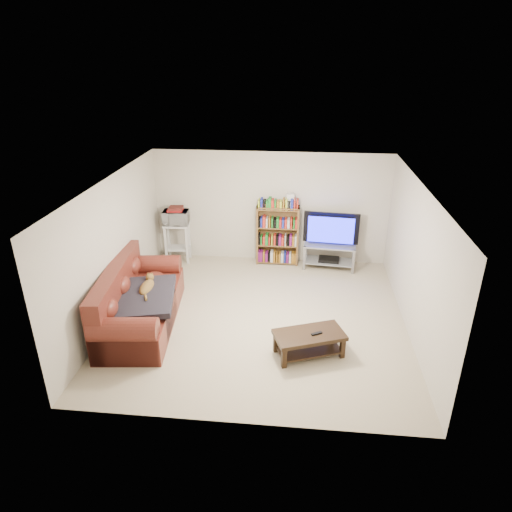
# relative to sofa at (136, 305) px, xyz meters

# --- Properties ---
(floor) EXTENTS (5.00, 5.00, 0.00)m
(floor) POSITION_rel_sofa_xyz_m (2.06, 0.38, -0.36)
(floor) COLOR #C4B492
(floor) RESTS_ON ground
(ceiling) EXTENTS (5.00, 5.00, 0.00)m
(ceiling) POSITION_rel_sofa_xyz_m (2.06, 0.38, 2.04)
(ceiling) COLOR white
(ceiling) RESTS_ON ground
(wall_back) EXTENTS (5.00, 0.00, 5.00)m
(wall_back) POSITION_rel_sofa_xyz_m (2.06, 2.88, 0.84)
(wall_back) COLOR beige
(wall_back) RESTS_ON ground
(wall_front) EXTENTS (5.00, 0.00, 5.00)m
(wall_front) POSITION_rel_sofa_xyz_m (2.06, -2.12, 0.84)
(wall_front) COLOR beige
(wall_front) RESTS_ON ground
(wall_left) EXTENTS (0.00, 5.00, 5.00)m
(wall_left) POSITION_rel_sofa_xyz_m (-0.44, 0.38, 0.84)
(wall_left) COLOR beige
(wall_left) RESTS_ON ground
(wall_right) EXTENTS (0.00, 5.00, 5.00)m
(wall_right) POSITION_rel_sofa_xyz_m (4.56, 0.38, 0.84)
(wall_right) COLOR beige
(wall_right) RESTS_ON ground
(sofa) EXTENTS (1.31, 2.54, 1.04)m
(sofa) POSITION_rel_sofa_xyz_m (0.00, 0.00, 0.00)
(sofa) COLOR maroon
(sofa) RESTS_ON floor
(blanket) EXTENTS (1.16, 1.38, 0.20)m
(blanket) POSITION_rel_sofa_xyz_m (0.21, -0.14, 0.24)
(blanket) COLOR black
(blanket) RESTS_ON sofa
(cat) EXTENTS (0.33, 0.69, 0.20)m
(cat) POSITION_rel_sofa_xyz_m (0.19, 0.08, 0.30)
(cat) COLOR brown
(cat) RESTS_ON sofa
(coffee_table) EXTENTS (1.17, 0.87, 0.38)m
(coffee_table) POSITION_rel_sofa_xyz_m (2.91, -0.60, -0.09)
(coffee_table) COLOR black
(coffee_table) RESTS_ON floor
(remote) EXTENTS (0.17, 0.13, 0.02)m
(remote) POSITION_rel_sofa_xyz_m (3.02, -0.61, 0.04)
(remote) COLOR black
(remote) RESTS_ON coffee_table
(tv_stand) EXTENTS (1.12, 0.58, 0.54)m
(tv_stand) POSITION_rel_sofa_xyz_m (3.34, 2.54, 0.01)
(tv_stand) COLOR #999EA3
(tv_stand) RESTS_ON floor
(television) EXTENTS (1.17, 0.26, 0.67)m
(television) POSITION_rel_sofa_xyz_m (3.34, 2.54, 0.52)
(television) COLOR black
(television) RESTS_ON tv_stand
(dvd_player) EXTENTS (0.46, 0.34, 0.06)m
(dvd_player) POSITION_rel_sofa_xyz_m (3.34, 2.54, -0.17)
(dvd_player) COLOR black
(dvd_player) RESTS_ON tv_stand
(bookshelf) EXTENTS (0.90, 0.28, 1.30)m
(bookshelf) POSITION_rel_sofa_xyz_m (2.23, 2.67, 0.31)
(bookshelf) COLOR brown
(bookshelf) RESTS_ON floor
(shelf_clutter) EXTENTS (0.66, 0.20, 0.28)m
(shelf_clutter) POSITION_rel_sofa_xyz_m (2.33, 2.68, 1.05)
(shelf_clutter) COLOR silver
(shelf_clutter) RESTS_ON bookshelf
(microwave_stand) EXTENTS (0.57, 0.43, 0.86)m
(microwave_stand) POSITION_rel_sofa_xyz_m (0.04, 2.57, 0.20)
(microwave_stand) COLOR silver
(microwave_stand) RESTS_ON floor
(microwave) EXTENTS (0.56, 0.40, 0.29)m
(microwave) POSITION_rel_sofa_xyz_m (0.04, 2.57, 0.65)
(microwave) COLOR silver
(microwave) RESTS_ON microwave_stand
(game_boxes) EXTENTS (0.33, 0.30, 0.05)m
(game_boxes) POSITION_rel_sofa_xyz_m (0.04, 2.57, 0.83)
(game_boxes) COLOR maroon
(game_boxes) RESTS_ON microwave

